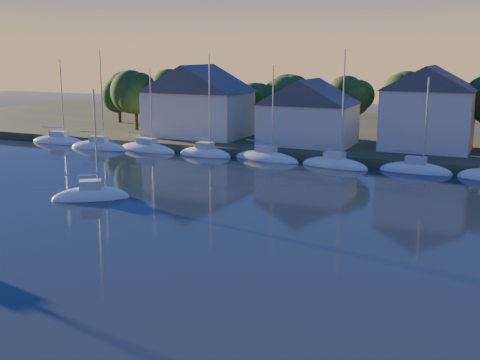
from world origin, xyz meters
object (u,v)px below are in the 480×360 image
Objects in this scene: clubhouse_centre at (308,111)px; drifting_sailboat_left at (91,198)px; clubhouse_east at (428,107)px; clubhouse_west at (198,100)px.

drifting_sailboat_left reaches higher than clubhouse_centre.
clubhouse_east reaches higher than clubhouse_centre.
drifting_sailboat_left is (6.82, -31.98, -5.84)m from clubhouse_west.
clubhouse_west is at bearing 65.29° from drifting_sailboat_left.
clubhouse_west is 30.02m from clubhouse_east.
drifting_sailboat_left is at bearing -125.10° from clubhouse_east.
clubhouse_east is (14.00, 2.00, 0.87)m from clubhouse_centre.
clubhouse_centre is 14.17m from clubhouse_east.
drifting_sailboat_left is at bearing -106.51° from clubhouse_centre.
clubhouse_centre is at bearing -3.58° from clubhouse_west.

